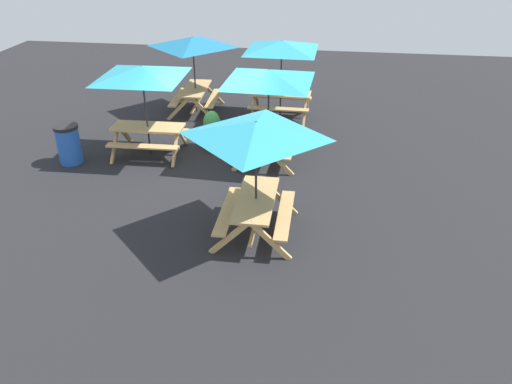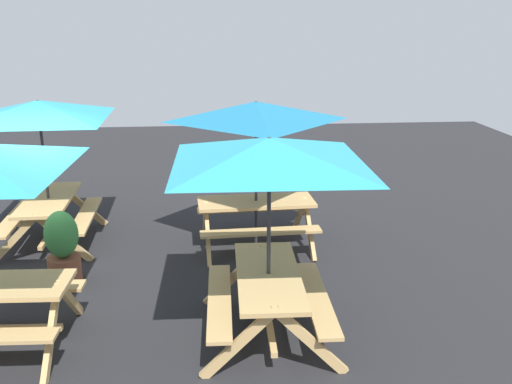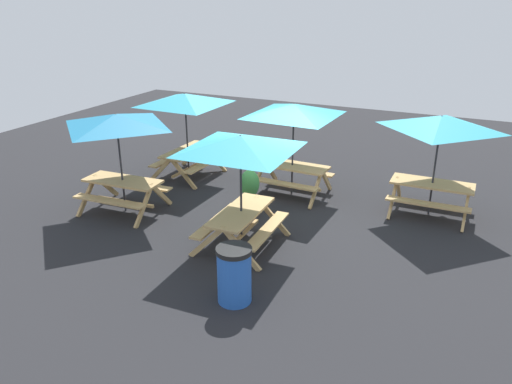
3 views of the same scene
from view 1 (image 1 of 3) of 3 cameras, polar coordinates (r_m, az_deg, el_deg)
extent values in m
plane|color=#232326|center=(12.68, -4.73, 3.67)|extent=(24.00, 24.00, 0.00)
cube|color=tan|center=(15.77, -6.93, 11.65)|extent=(1.83, 0.79, 0.05)
cube|color=tan|center=(15.98, -8.84, 10.66)|extent=(1.81, 0.35, 0.04)
cube|color=tan|center=(15.76, -4.88, 10.63)|extent=(1.81, 0.35, 0.04)
cube|color=tan|center=(16.69, -7.57, 11.26)|extent=(0.10, 0.80, 0.81)
cube|color=tan|center=(16.55, -5.05, 11.24)|extent=(0.10, 0.80, 0.81)
cube|color=tan|center=(15.25, -8.80, 9.43)|extent=(0.10, 0.80, 0.81)
cube|color=tan|center=(15.10, -6.07, 9.40)|extent=(0.10, 0.80, 0.81)
cube|color=tan|center=(15.94, -6.82, 9.87)|extent=(1.56, 0.15, 0.06)
cylinder|color=#2D2D33|center=(15.66, -7.03, 13.08)|extent=(0.04, 0.04, 2.30)
pyramid|color=teal|center=(15.41, -7.26, 16.69)|extent=(2.09, 2.09, 0.28)
cube|color=tan|center=(12.98, -12.27, 7.27)|extent=(0.75, 1.82, 0.05)
cube|color=tan|center=(12.61, -12.88, 5.11)|extent=(0.31, 1.81, 0.04)
cube|color=tan|center=(13.57, -11.45, 7.01)|extent=(0.31, 1.81, 0.04)
cube|color=tan|center=(13.07, -15.84, 5.21)|extent=(0.80, 0.08, 0.81)
cube|color=tan|center=(13.69, -14.77, 6.46)|extent=(0.80, 0.08, 0.81)
cube|color=tan|center=(12.57, -9.20, 5.01)|extent=(0.80, 0.08, 0.81)
cube|color=tan|center=(13.22, -8.40, 6.31)|extent=(0.80, 0.08, 0.81)
cube|color=tan|center=(13.17, -12.04, 5.17)|extent=(0.11, 1.56, 0.06)
cylinder|color=#2D2D33|center=(12.83, -12.46, 8.96)|extent=(0.04, 0.04, 2.30)
pyramid|color=teal|center=(12.53, -12.96, 13.29)|extent=(2.83, 2.83, 0.28)
cube|color=tan|center=(9.39, 0.00, -0.85)|extent=(1.80, 0.70, 0.05)
cube|color=tan|center=(9.63, -3.24, -2.11)|extent=(1.80, 0.26, 0.04)
cube|color=tan|center=(9.49, 3.29, -2.60)|extent=(1.80, 0.26, 0.04)
cube|color=tan|center=(10.30, -1.39, -0.34)|extent=(0.06, 0.80, 0.81)
cube|color=tan|center=(10.21, 2.65, -0.62)|extent=(0.06, 0.80, 0.81)
cube|color=tan|center=(9.00, -3.02, -5.19)|extent=(0.06, 0.80, 0.81)
cube|color=tan|center=(8.90, 1.62, -5.58)|extent=(0.06, 0.80, 0.81)
cube|color=tan|center=(9.67, 0.00, -3.52)|extent=(1.56, 0.07, 0.06)
cylinder|color=#2D2D33|center=(9.20, 0.00, 1.36)|extent=(0.04, 0.04, 2.30)
pyramid|color=teal|center=(8.77, 0.00, 7.20)|extent=(2.00, 2.00, 0.28)
cube|color=tan|center=(15.24, 2.83, 11.19)|extent=(0.75, 1.82, 0.05)
cube|color=tan|center=(14.82, 2.53, 9.48)|extent=(0.31, 1.81, 0.04)
cube|color=tan|center=(15.85, 3.05, 10.80)|extent=(0.31, 1.81, 0.04)
cube|color=tan|center=(15.12, -0.36, 9.61)|extent=(0.80, 0.08, 0.81)
cube|color=tan|center=(15.80, 0.11, 10.48)|extent=(0.80, 0.08, 0.81)
cube|color=tan|center=(14.95, 5.62, 9.23)|extent=(0.80, 0.08, 0.81)
cube|color=tan|center=(15.64, 5.84, 10.12)|extent=(0.80, 0.08, 0.81)
cube|color=tan|center=(15.41, 2.78, 9.36)|extent=(0.11, 1.56, 0.06)
cylinder|color=#2D2D33|center=(15.12, 2.86, 12.67)|extent=(0.04, 0.04, 2.30)
pyramid|color=teal|center=(14.86, 2.96, 16.41)|extent=(2.83, 2.83, 0.28)
cube|color=tan|center=(12.38, 1.40, 6.86)|extent=(1.83, 0.78, 0.05)
cube|color=tan|center=(12.58, -1.10, 5.82)|extent=(1.81, 0.34, 0.04)
cube|color=tan|center=(12.42, 3.90, 5.43)|extent=(1.81, 0.34, 0.04)
cube|color=tan|center=(13.29, 0.37, 6.76)|extent=(0.09, 0.80, 0.81)
cube|color=tan|center=(13.19, 3.51, 6.52)|extent=(0.09, 0.80, 0.81)
cube|color=tan|center=(11.89, -0.98, 3.93)|extent=(0.09, 0.80, 0.81)
cube|color=tan|center=(11.77, 2.52, 3.65)|extent=(0.09, 0.80, 0.81)
cube|color=tan|center=(12.59, 1.37, 4.67)|extent=(1.56, 0.14, 0.06)
cylinder|color=#2D2D33|center=(12.23, 1.42, 8.64)|extent=(0.04, 0.04, 2.30)
pyramid|color=teal|center=(11.91, 1.48, 13.19)|extent=(2.83, 2.83, 0.28)
cylinder|color=blue|center=(13.17, -20.58, 4.98)|extent=(0.56, 0.56, 0.90)
cylinder|color=black|center=(12.99, -20.96, 6.95)|extent=(0.59, 0.59, 0.08)
cylinder|color=#935138|center=(13.24, -4.97, 5.77)|extent=(0.44, 0.44, 0.40)
ellipsoid|color=#3D8C42|center=(13.05, -5.07, 7.87)|extent=(0.44, 0.44, 0.65)
camera|label=2|loc=(14.62, 27.21, 18.52)|focal=40.00mm
camera|label=3|loc=(14.35, -54.16, 15.14)|focal=35.00mm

